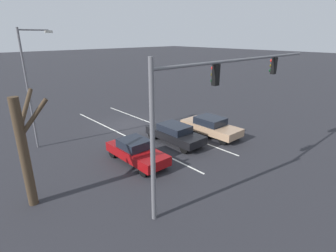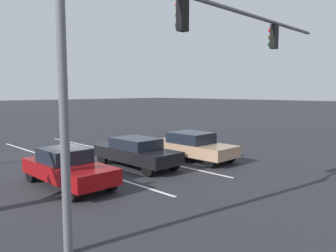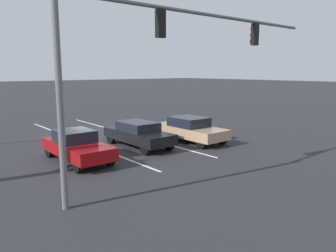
# 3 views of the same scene
# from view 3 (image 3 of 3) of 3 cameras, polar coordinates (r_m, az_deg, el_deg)

# --- Properties ---
(ground_plane) EXTENTS (240.00, 240.00, 0.00)m
(ground_plane) POSITION_cam_3_polar(r_m,az_deg,el_deg) (22.97, -13.52, -1.07)
(ground_plane) COLOR #28282D
(lane_stripe_left_divider) EXTENTS (0.12, 16.09, 0.01)m
(lane_stripe_left_divider) POSITION_cam_3_polar(r_m,az_deg,el_deg) (22.04, -7.11, -1.31)
(lane_stripe_left_divider) COLOR silver
(lane_stripe_left_divider) RESTS_ON ground_plane
(lane_stripe_center_divider) EXTENTS (0.12, 16.09, 0.01)m
(lane_stripe_center_divider) POSITION_cam_3_polar(r_m,az_deg,el_deg) (20.43, -15.37, -2.45)
(lane_stripe_center_divider) COLOR silver
(lane_stripe_center_divider) RESTS_ON ground_plane
(car_black_midlane_front) EXTENTS (1.78, 4.60, 1.39)m
(car_black_midlane_front) POSITION_cam_3_polar(r_m,az_deg,el_deg) (18.08, -5.18, -1.31)
(car_black_midlane_front) COLOR black
(car_black_midlane_front) RESTS_ON ground_plane
(car_maroon_rightlane_front) EXTENTS (1.75, 4.41, 1.43)m
(car_maroon_rightlane_front) POSITION_cam_3_polar(r_m,az_deg,el_deg) (15.72, -15.58, -3.34)
(car_maroon_rightlane_front) COLOR maroon
(car_maroon_rightlane_front) RESTS_ON ground_plane
(car_tan_leftlane_front) EXTENTS (1.93, 4.78, 1.44)m
(car_tan_leftlane_front) POSITION_cam_3_polar(r_m,az_deg,el_deg) (19.46, 3.75, -0.50)
(car_tan_leftlane_front) COLOR tan
(car_tan_leftlane_front) RESTS_ON ground_plane
(traffic_signal_gantry) EXTENTS (12.55, 0.37, 6.76)m
(traffic_signal_gantry) POSITION_cam_3_polar(r_m,az_deg,el_deg) (11.92, -0.77, 13.83)
(traffic_signal_gantry) COLOR slate
(traffic_signal_gantry) RESTS_ON ground_plane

